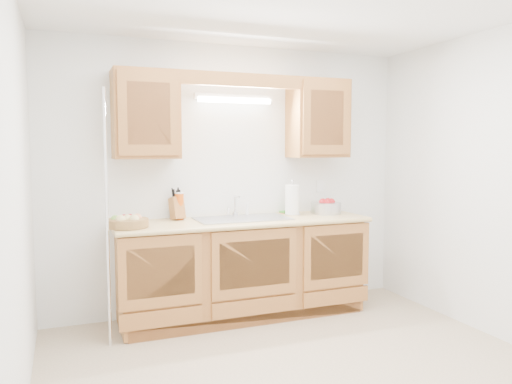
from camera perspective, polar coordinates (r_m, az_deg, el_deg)
name	(u,v)px	position (r m, az deg, el deg)	size (l,w,h in m)	color
room	(302,192)	(3.38, 5.32, 0.06)	(3.52, 3.50, 2.50)	#C4AE8D
base_cabinets	(243,269)	(4.61, -1.53, -8.78)	(2.20, 0.60, 0.86)	#A66B30
countertop	(243,221)	(4.51, -1.48, -3.39)	(2.30, 0.63, 0.04)	tan
upper_cabinet_left	(146,115)	(4.41, -12.51, 8.62)	(0.55, 0.33, 0.75)	#A66B30
upper_cabinet_right	(318,119)	(4.94, 7.07, 8.31)	(0.55, 0.33, 0.75)	#A66B30
valance	(243,80)	(4.50, -1.54, 12.69)	(2.20, 0.05, 0.12)	#A66B30
fluorescent_fixture	(234,99)	(4.70, -2.49, 10.61)	(0.76, 0.08, 0.08)	white
sink	(242,227)	(4.54, -1.57, -4.00)	(0.84, 0.46, 0.36)	#9E9EA3
wire_shelf_pole	(107,219)	(4.00, -16.66, -2.96)	(0.03, 0.03, 2.00)	silver
outlet_plate	(320,186)	(5.15, 7.34, 0.66)	(0.08, 0.01, 0.12)	white
fruit_basket	(127,222)	(4.17, -14.49, -3.31)	(0.42, 0.42, 0.11)	olive
knife_block	(177,208)	(4.53, -9.02, -1.79)	(0.14, 0.19, 0.30)	#A66B30
orange_canister	(179,206)	(4.52, -8.76, -1.58)	(0.10, 0.10, 0.25)	#D4500B
soap_bottle	(179,209)	(4.55, -8.83, -1.93)	(0.08, 0.09, 0.19)	blue
sponge	(286,212)	(4.94, 3.42, -2.30)	(0.13, 0.10, 0.02)	#CC333F
paper_towel	(292,200)	(4.79, 4.16, -0.93)	(0.18, 0.18, 0.34)	silver
apple_bowl	(326,207)	(4.92, 8.02, -1.71)	(0.38, 0.38, 0.15)	silver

